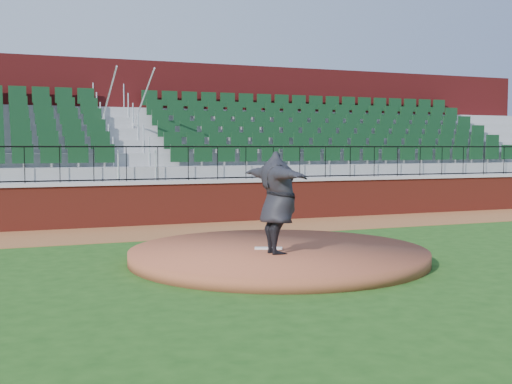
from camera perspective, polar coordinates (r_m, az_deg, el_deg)
ground at (r=12.94m, az=2.46°, el=-6.19°), size 90.00×90.00×0.00m
warning_track at (r=17.94m, az=-4.60°, el=-3.32°), size 34.00×3.20×0.01m
field_wall at (r=19.41m, az=-6.00°, el=-1.01°), size 34.00×0.35×1.20m
wall_cap at (r=19.36m, az=-6.01°, el=0.91°), size 34.00×0.45×0.10m
wall_railing at (r=19.34m, az=-6.02°, el=2.54°), size 34.00×0.05×1.00m
seating_stands at (r=21.97m, az=-7.95°, el=4.00°), size 34.00×5.10×4.60m
concourse_wall at (r=24.70m, az=-9.50°, el=5.02°), size 34.00×0.50×5.50m
pitchers_mound at (r=13.01m, az=1.98°, el=-5.57°), size 5.97×5.97×0.25m
pitching_rubber at (r=12.90m, az=1.11°, el=-5.00°), size 0.56×0.35×0.04m
pitcher at (r=12.23m, az=1.91°, el=-0.96°), size 0.76×2.44×1.96m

